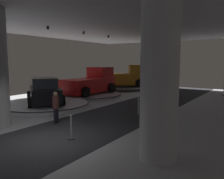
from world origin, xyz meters
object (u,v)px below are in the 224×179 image
object	(u,v)px
display_platform_mid_left	(45,104)
display_platform_deep_left	(121,87)
pickup_truck_deep_left	(124,77)
pickup_truck_far_left	(91,83)
visitor_walking_near	(56,105)
column_right	(160,72)
display_platform_far_left	(89,95)
display_car_mid_left	(45,92)

from	to	relation	value
display_platform_mid_left	display_platform_deep_left	size ratio (longest dim) A/B	1.05
pickup_truck_deep_left	pickup_truck_far_left	bearing A→B (deg)	-89.49
display_platform_mid_left	pickup_truck_deep_left	bearing A→B (deg)	92.87
pickup_truck_far_left	visitor_walking_near	bearing A→B (deg)	-62.05
column_right	display_platform_far_left	xyz separation A→B (m)	(-10.28, 9.22, -2.62)
display_platform_far_left	pickup_truck_far_left	world-z (taller)	pickup_truck_far_left
column_right	pickup_truck_deep_left	size ratio (longest dim) A/B	0.99
column_right	display_platform_mid_left	world-z (taller)	column_right
column_right	visitor_walking_near	world-z (taller)	column_right
display_platform_mid_left	display_platform_far_left	size ratio (longest dim) A/B	1.05
pickup_truck_deep_left	visitor_walking_near	bearing A→B (deg)	-72.53
display_platform_mid_left	display_car_mid_left	size ratio (longest dim) A/B	1.34
pickup_truck_deep_left	display_platform_deep_left	bearing A→B (deg)	-145.63
pickup_truck_deep_left	column_right	bearing A→B (deg)	-56.17
display_platform_mid_left	visitor_walking_near	xyz separation A→B (m)	(3.89, -2.62, 0.75)
column_right	pickup_truck_far_left	bearing A→B (deg)	137.13
pickup_truck_far_left	display_platform_mid_left	bearing A→B (deg)	-84.71
column_right	display_platform_deep_left	world-z (taller)	column_right
display_platform_deep_left	column_right	bearing A→B (deg)	-55.18
display_platform_deep_left	pickup_truck_deep_left	size ratio (longest dim) A/B	1.02
pickup_truck_far_left	visitor_walking_near	xyz separation A→B (m)	(4.42, -8.33, -0.26)
column_right	display_car_mid_left	distance (m)	10.59
display_car_mid_left	display_platform_far_left	size ratio (longest dim) A/B	0.79
display_platform_mid_left	pickup_truck_deep_left	distance (m)	11.66
display_platform_deep_left	visitor_walking_near	bearing A→B (deg)	-71.34
display_car_mid_left	pickup_truck_far_left	size ratio (longest dim) A/B	0.84
display_platform_far_left	pickup_truck_deep_left	distance (m)	6.31
pickup_truck_far_left	display_platform_far_left	bearing A→B (deg)	-89.69
display_platform_far_left	display_platform_deep_left	world-z (taller)	display_platform_deep_left
column_right	pickup_truck_far_left	xyz separation A→B (m)	(-10.28, 9.55, -1.58)
display_platform_deep_left	pickup_truck_deep_left	xyz separation A→B (m)	(0.27, 0.18, 1.10)
pickup_truck_far_left	visitor_walking_near	world-z (taller)	pickup_truck_far_left
display_platform_far_left	column_right	bearing A→B (deg)	-41.90
visitor_walking_near	display_car_mid_left	bearing A→B (deg)	146.02
display_car_mid_left	pickup_truck_far_left	distance (m)	5.75
display_platform_far_left	pickup_truck_far_left	size ratio (longest dim) A/B	1.07
display_platform_mid_left	display_car_mid_left	world-z (taller)	display_car_mid_left
display_car_mid_left	display_platform_mid_left	bearing A→B (deg)	144.18
pickup_truck_far_left	pickup_truck_deep_left	xyz separation A→B (m)	(-0.05, 5.88, 0.14)
display_platform_far_left	pickup_truck_deep_left	world-z (taller)	pickup_truck_deep_left
column_right	display_car_mid_left	bearing A→B (deg)	158.56
pickup_truck_far_left	column_right	bearing A→B (deg)	-42.87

